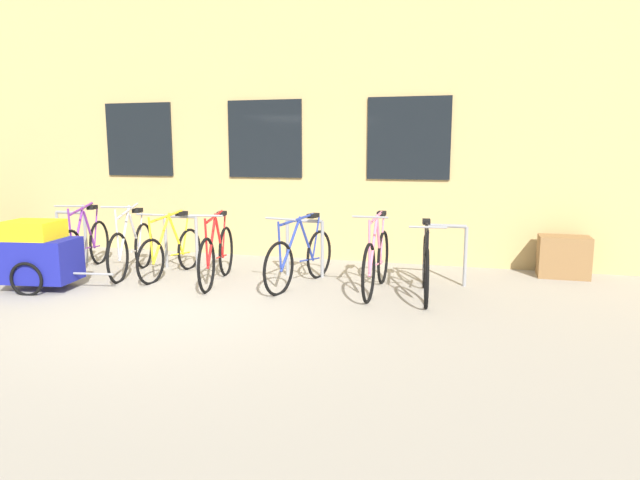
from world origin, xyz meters
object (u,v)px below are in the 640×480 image
(bicycle_black, at_px, (426,266))
(bicycle_red, at_px, (217,255))
(planter_box, at_px, (564,257))
(bicycle_yellow, at_px, (171,251))
(bicycle_purple, at_px, (86,245))
(bicycle_blue, at_px, (300,258))
(bicycle_silver, at_px, (131,248))
(bicycle_pink, at_px, (376,261))
(bike_trailer, at_px, (39,254))

(bicycle_black, distance_m, bicycle_red, 2.85)
(planter_box, bearing_deg, bicycle_yellow, -165.49)
(bicycle_purple, height_order, bicycle_blue, bicycle_purple)
(bicycle_silver, xyz_separation_m, bicycle_blue, (2.61, 0.02, -0.01))
(bicycle_silver, distance_m, bicycle_black, 4.30)
(bicycle_purple, height_order, planter_box, bicycle_purple)
(bicycle_silver, xyz_separation_m, bicycle_black, (4.30, -0.08, -0.01))
(bicycle_black, relative_size, bicycle_red, 1.01)
(bicycle_red, bearing_deg, bicycle_purple, 174.36)
(bicycle_pink, bearing_deg, bicycle_yellow, 178.01)
(bicycle_red, xyz_separation_m, planter_box, (4.69, 1.65, -0.09))
(bicycle_yellow, bearing_deg, planter_box, 14.51)
(bicycle_silver, height_order, bike_trailer, bicycle_silver)
(bicycle_purple, bearing_deg, bicycle_silver, -5.87)
(bicycle_pink, distance_m, bicycle_black, 0.64)
(bicycle_yellow, bearing_deg, bicycle_blue, -1.59)
(bicycle_purple, bearing_deg, bicycle_red, -5.64)
(bicycle_silver, xyz_separation_m, bicycle_yellow, (0.61, 0.08, -0.03))
(bicycle_pink, height_order, bike_trailer, bicycle_pink)
(bike_trailer, bearing_deg, bicycle_silver, 59.34)
(bicycle_pink, height_order, planter_box, bicycle_pink)
(bicycle_purple, bearing_deg, bike_trailer, -80.14)
(bicycle_purple, xyz_separation_m, bicycle_blue, (3.47, -0.07, -0.00))
(bike_trailer, bearing_deg, bicycle_yellow, 43.00)
(bicycle_purple, distance_m, bicycle_blue, 3.47)
(bicycle_red, bearing_deg, bike_trailer, -155.42)
(bicycle_black, height_order, bicycle_red, bicycle_red)
(bicycle_pink, bearing_deg, bicycle_blue, 177.24)
(bicycle_pink, xyz_separation_m, planter_box, (2.48, 1.54, -0.10))
(bicycle_black, bearing_deg, bicycle_silver, 178.88)
(bicycle_blue, bearing_deg, bicycle_red, -172.11)
(bicycle_pink, relative_size, bike_trailer, 1.20)
(bicycle_purple, distance_m, bicycle_yellow, 1.47)
(bicycle_black, distance_m, bicycle_yellow, 3.69)
(bicycle_red, height_order, bike_trailer, bicycle_red)
(bicycle_yellow, bearing_deg, bicycle_red, -14.51)
(bicycle_purple, relative_size, bicycle_black, 0.96)
(bicycle_silver, distance_m, planter_box, 6.32)
(bicycle_blue, bearing_deg, bicycle_black, -3.59)
(bicycle_silver, distance_m, bicycle_yellow, 0.62)
(bicycle_black, bearing_deg, bicycle_blue, 176.41)
(planter_box, bearing_deg, bicycle_red, -160.65)
(bicycle_purple, relative_size, bicycle_blue, 0.94)
(bicycle_blue, relative_size, planter_box, 2.52)
(bicycle_purple, bearing_deg, bicycle_black, -1.92)
(bike_trailer, bearing_deg, bicycle_black, 11.58)
(bicycle_blue, bearing_deg, bike_trailer, -161.03)
(bicycle_black, relative_size, bicycle_yellow, 1.04)
(bicycle_purple, xyz_separation_m, bicycle_yellow, (1.47, -0.01, -0.03))
(bicycle_yellow, bearing_deg, bicycle_black, -2.51)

